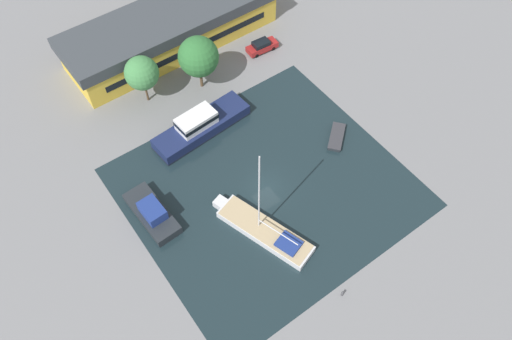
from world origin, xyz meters
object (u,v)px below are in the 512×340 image
Objects in this scene: warehouse_building at (171,28)px; sailboat_moored at (264,230)px; small_dinghy at (337,137)px; parked_car at (262,46)px; quay_tree_near_building at (198,57)px; quay_tree_by_water at (142,73)px; motor_cruiser at (200,125)px; cabin_boat at (152,213)px.

sailboat_moored is at bearing -104.30° from warehouse_building.
warehouse_building is 7.13× the size of small_dinghy.
small_dinghy is at bearing -2.47° from parked_car.
quay_tree_near_building is 11.33m from parked_car.
warehouse_building is at bearing 58.57° from sailboat_moored.
sailboat_moored reaches higher than quay_tree_by_water.
quay_tree_near_building is 0.58× the size of sailboat_moored.
quay_tree_by_water is (-7.00, 1.96, -0.36)m from quay_tree_near_building.
quay_tree_near_building is 0.59× the size of motor_cruiser.
warehouse_building reaches higher than cabin_boat.
quay_tree_near_building is 7.28m from quay_tree_by_water.
quay_tree_near_building reaches higher than small_dinghy.
motor_cruiser reaches higher than small_dinghy.
quay_tree_near_building is at bearing -98.34° from warehouse_building.
motor_cruiser is at bearing -169.52° from small_dinghy.
quay_tree_near_building reaches higher than quay_tree_by_water.
quay_tree_near_building is 20.83m from cabin_boat.
parked_car reaches higher than small_dinghy.
cabin_boat is at bearing -125.93° from warehouse_building.
motor_cruiser is (-5.53, -15.96, -1.56)m from warehouse_building.
warehouse_building is 4.45× the size of quay_tree_by_water.
motor_cruiser reaches higher than parked_car.
quay_tree_by_water is 24.80m from sailboat_moored.
small_dinghy is at bearing -63.83° from quay_tree_near_building.
quay_tree_by_water is at bearing 179.35° from small_dinghy.
small_dinghy is (14.90, 5.23, -0.30)m from sailboat_moored.
quay_tree_near_building is at bearing -37.76° from motor_cruiser.
small_dinghy is at bearing -75.63° from warehouse_building.
parked_car is (10.48, 0.83, -4.23)m from quay_tree_near_building.
sailboat_moored is 16.10m from motor_cruiser.
motor_cruiser is at bearing 31.21° from cabin_boat.
warehouse_building is at bearing -23.66° from motor_cruiser.
motor_cruiser is (2.72, -8.50, -3.56)m from quay_tree_by_water.
sailboat_moored is at bearing -110.17° from small_dinghy.
motor_cruiser is at bearing -109.93° from warehouse_building.
motor_cruiser reaches higher than cabin_boat.
quay_tree_by_water reaches higher than motor_cruiser.
parked_car is 16.51m from motor_cruiser.
motor_cruiser is at bearing 64.48° from sailboat_moored.
cabin_boat is (-23.54, 3.50, 0.59)m from small_dinghy.
quay_tree_by_water is 1.60× the size of small_dinghy.
quay_tree_near_building is at bearing -81.66° from parked_car.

